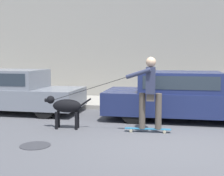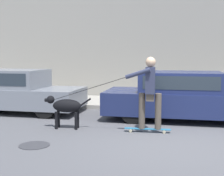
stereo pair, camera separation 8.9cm
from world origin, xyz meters
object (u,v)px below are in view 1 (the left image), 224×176
(parked_car_0, at_px, (16,92))
(skateboarder, at_px, (150,90))
(parked_car_1, at_px, (185,97))
(dog, at_px, (66,107))

(parked_car_0, bearing_deg, skateboarder, -21.58)
(parked_car_1, relative_size, dog, 3.96)
(skateboarder, bearing_deg, parked_car_0, -25.09)
(parked_car_0, xyz_separation_m, parked_car_1, (5.13, -0.00, 0.00))
(parked_car_0, height_order, parked_car_1, parked_car_0)
(parked_car_0, relative_size, parked_car_1, 0.89)
(parked_car_1, relative_size, skateboarder, 1.57)
(dog, distance_m, skateboarder, 2.07)
(dog, height_order, skateboarder, skateboarder)
(parked_car_0, bearing_deg, parked_car_1, -0.67)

